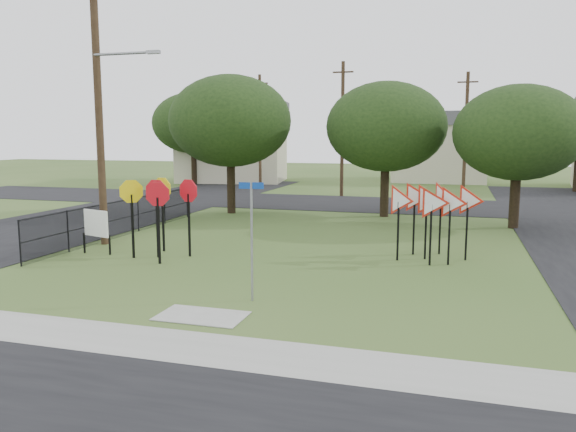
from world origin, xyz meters
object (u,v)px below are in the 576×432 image
object	(u,v)px
street_name_sign	(252,234)
info_board	(96,225)
yield_sign_cluster	(433,204)
stop_sign_cluster	(160,200)

from	to	relation	value
street_name_sign	info_board	bearing A→B (deg)	152.26
street_name_sign	info_board	world-z (taller)	street_name_sign
street_name_sign	yield_sign_cluster	xyz separation A→B (m)	(4.07, 6.15, 0.18)
stop_sign_cluster	street_name_sign	bearing A→B (deg)	-39.63
street_name_sign	stop_sign_cluster	xyz separation A→B (m)	(-4.75, 3.93, 0.26)
stop_sign_cluster	yield_sign_cluster	world-z (taller)	stop_sign_cluster
stop_sign_cluster	info_board	world-z (taller)	stop_sign_cluster
yield_sign_cluster	info_board	bearing A→B (deg)	-168.01
street_name_sign	info_board	xyz separation A→B (m)	(-7.16, 3.77, -0.68)
yield_sign_cluster	street_name_sign	bearing A→B (deg)	-123.50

